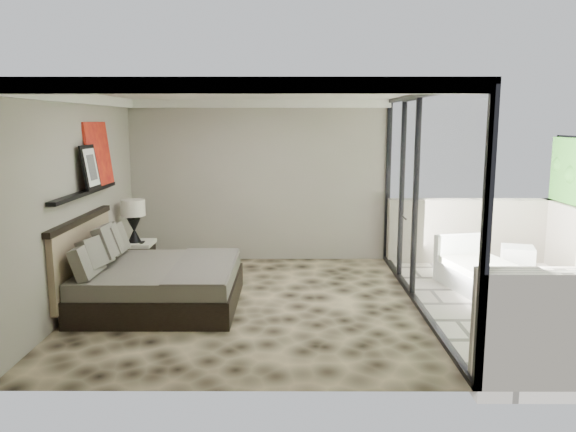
{
  "coord_description": "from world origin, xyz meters",
  "views": [
    {
      "loc": [
        0.53,
        -7.28,
        2.43
      ],
      "look_at": [
        0.51,
        0.4,
        1.13
      ],
      "focal_mm": 35.0,
      "sensor_mm": 36.0,
      "label": 1
    }
  ],
  "objects_px": {
    "bed": "(153,281)",
    "nightstand": "(137,257)",
    "lounger": "(488,278)",
    "ottoman": "(517,261)",
    "table_lamp": "(134,215)"
  },
  "relations": [
    {
      "from": "ottoman",
      "to": "table_lamp",
      "type": "bearing_deg",
      "value": 178.74
    },
    {
      "from": "ottoman",
      "to": "lounger",
      "type": "distance_m",
      "value": 1.15
    },
    {
      "from": "table_lamp",
      "to": "ottoman",
      "type": "bearing_deg",
      "value": -1.26
    },
    {
      "from": "bed",
      "to": "nightstand",
      "type": "relative_size",
      "value": 3.82
    },
    {
      "from": "ottoman",
      "to": "lounger",
      "type": "height_order",
      "value": "lounger"
    },
    {
      "from": "ottoman",
      "to": "nightstand",
      "type": "bearing_deg",
      "value": 178.39
    },
    {
      "from": "bed",
      "to": "ottoman",
      "type": "height_order",
      "value": "bed"
    },
    {
      "from": "bed",
      "to": "lounger",
      "type": "distance_m",
      "value": 4.71
    },
    {
      "from": "bed",
      "to": "ottoman",
      "type": "xyz_separation_m",
      "value": [
        5.43,
        1.46,
        -0.1
      ]
    },
    {
      "from": "nightstand",
      "to": "lounger",
      "type": "distance_m",
      "value": 5.43
    },
    {
      "from": "table_lamp",
      "to": "lounger",
      "type": "bearing_deg",
      "value": -10.55
    },
    {
      "from": "bed",
      "to": "nightstand",
      "type": "xyz_separation_m",
      "value": [
        -0.66,
        1.63,
        -0.07
      ]
    },
    {
      "from": "nightstand",
      "to": "lounger",
      "type": "relative_size",
      "value": 0.28
    },
    {
      "from": "bed",
      "to": "lounger",
      "type": "height_order",
      "value": "bed"
    },
    {
      "from": "table_lamp",
      "to": "lounger",
      "type": "xyz_separation_m",
      "value": [
        5.35,
        -1.0,
        -0.74
      ]
    }
  ]
}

